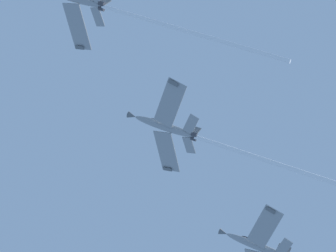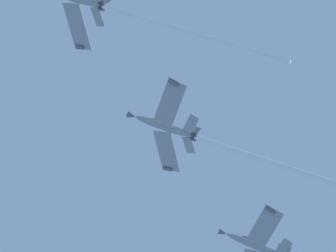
# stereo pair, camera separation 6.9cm
# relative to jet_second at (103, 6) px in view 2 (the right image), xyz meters

# --- Properties ---
(jet_second) EXTENTS (26.06, 37.20, 22.56)m
(jet_second) POSITION_rel_jet_second_xyz_m (0.00, 0.00, 0.00)
(jet_second) COLOR gray
(jet_third) EXTENTS (27.25, 38.19, 22.37)m
(jet_third) POSITION_rel_jet_second_xyz_m (7.94, -25.44, -9.98)
(jet_third) COLOR gray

